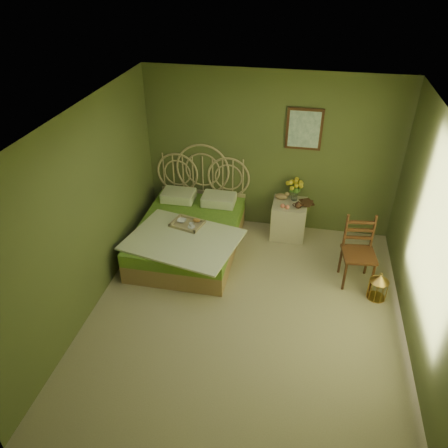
% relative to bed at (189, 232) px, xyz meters
% --- Properties ---
extents(floor, '(4.50, 4.50, 0.00)m').
position_rel_bed_xyz_m(floor, '(1.10, -1.29, -0.30)').
color(floor, tan).
rests_on(floor, ground).
extents(ceiling, '(4.50, 4.50, 0.00)m').
position_rel_bed_xyz_m(ceiling, '(1.10, -1.29, 2.30)').
color(ceiling, silver).
rests_on(ceiling, wall_back).
extents(wall_back, '(4.00, 0.00, 4.00)m').
position_rel_bed_xyz_m(wall_back, '(1.10, 0.96, 1.00)').
color(wall_back, '#4D582E').
rests_on(wall_back, floor).
extents(wall_left, '(0.00, 4.50, 4.50)m').
position_rel_bed_xyz_m(wall_left, '(-0.90, -1.29, 1.00)').
color(wall_left, '#4D582E').
rests_on(wall_left, floor).
extents(wall_right, '(0.00, 4.50, 4.50)m').
position_rel_bed_xyz_m(wall_right, '(3.10, -1.29, 1.00)').
color(wall_right, '#4D582E').
rests_on(wall_right, floor).
extents(wall_art, '(0.54, 0.04, 0.64)m').
position_rel_bed_xyz_m(wall_art, '(1.59, 0.93, 1.45)').
color(wall_art, '#38220F').
rests_on(wall_art, wall_back).
extents(bed, '(1.74, 2.20, 1.36)m').
position_rel_bed_xyz_m(bed, '(0.00, 0.00, 0.00)').
color(bed, '#A77853').
rests_on(bed, floor).
extents(nightstand, '(0.54, 0.54, 1.03)m').
position_rel_bed_xyz_m(nightstand, '(1.49, 0.70, 0.06)').
color(nightstand, '#C2B49E').
rests_on(nightstand, floor).
extents(chair, '(0.49, 0.49, 0.99)m').
position_rel_bed_xyz_m(chair, '(2.52, -0.25, 0.25)').
color(chair, '#38220F').
rests_on(chair, floor).
extents(birdcage, '(0.25, 0.25, 0.38)m').
position_rel_bed_xyz_m(birdcage, '(2.80, -0.62, -0.11)').
color(birdcage, '#BA8A3B').
rests_on(birdcage, floor).
extents(book_lower, '(0.26, 0.29, 0.02)m').
position_rel_bed_xyz_m(book_lower, '(1.67, 0.71, 0.31)').
color(book_lower, '#381E0F').
rests_on(book_lower, nightstand).
extents(book_upper, '(0.21, 0.25, 0.02)m').
position_rel_bed_xyz_m(book_upper, '(1.67, 0.71, 0.33)').
color(book_upper, '#472819').
rests_on(book_upper, nightstand).
extents(cereal_bowl, '(0.14, 0.14, 0.03)m').
position_rel_bed_xyz_m(cereal_bowl, '(-0.09, -0.08, 0.24)').
color(cereal_bowl, white).
rests_on(cereal_bowl, bed).
extents(coffee_cup, '(0.09, 0.09, 0.07)m').
position_rel_bed_xyz_m(coffee_cup, '(0.09, -0.19, 0.26)').
color(coffee_cup, white).
rests_on(coffee_cup, bed).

